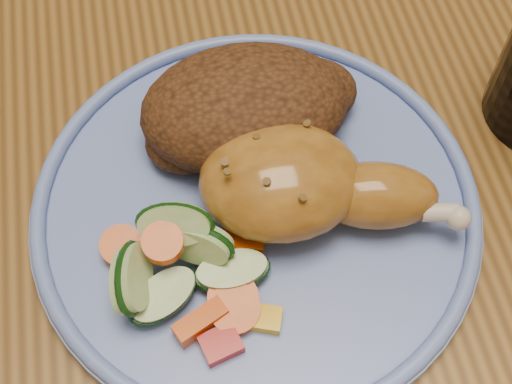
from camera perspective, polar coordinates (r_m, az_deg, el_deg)
ground at (r=1.22m, az=1.28°, el=-12.61°), size 4.00×4.00×0.00m
dining_table at (r=0.62m, az=2.47°, el=7.15°), size 0.90×1.40×0.75m
plate at (r=0.46m, az=0.00°, el=-1.35°), size 0.29×0.29×0.01m
plate_rim at (r=0.45m, az=0.00°, el=-0.66°), size 0.28×0.28×0.01m
chicken_leg at (r=0.43m, az=3.84°, el=0.59°), size 0.16×0.09×0.05m
rice_pilaf at (r=0.47m, az=-0.58°, el=6.72°), size 0.15×0.10×0.06m
vegetable_pile at (r=0.42m, az=-5.59°, el=-6.16°), size 0.10×0.10×0.05m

